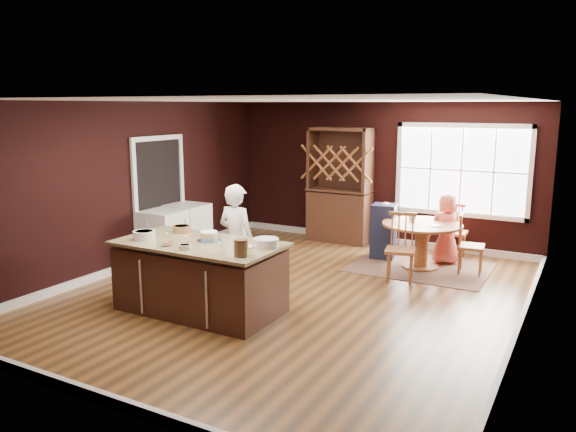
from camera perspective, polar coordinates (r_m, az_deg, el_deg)
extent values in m
plane|color=brown|center=(8.05, 0.69, -7.93)|extent=(7.00, 7.00, 0.00)
plane|color=white|center=(7.61, 0.74, 11.67)|extent=(7.00, 7.00, 0.00)
plane|color=black|center=(10.89, 9.45, 4.26)|extent=(6.00, 0.00, 6.00)
plane|color=black|center=(4.98, -18.72, -4.39)|extent=(6.00, 0.00, 6.00)
plane|color=black|center=(9.49, -15.50, 2.99)|extent=(0.00, 7.00, 7.00)
plane|color=black|center=(6.85, 23.41, -0.56)|extent=(0.00, 7.00, 7.00)
cube|color=#46261C|center=(7.39, -8.92, -6.45)|extent=(2.07, 1.05, 0.83)
cube|color=#BCB885|center=(7.26, -9.04, -2.79)|extent=(2.15, 1.13, 0.04)
cylinder|color=brown|center=(9.56, 13.28, -5.00)|extent=(0.60, 0.60, 0.04)
cylinder|color=brown|center=(9.47, 13.37, -3.06)|extent=(0.22, 0.22, 0.67)
cylinder|color=brown|center=(9.39, 13.47, -0.84)|extent=(1.29, 1.29, 0.04)
imported|color=white|center=(7.80, -5.23, -2.52)|extent=(0.61, 0.44, 1.59)
cylinder|color=silver|center=(7.54, -14.40, -1.89)|extent=(0.29, 0.29, 0.11)
cylinder|color=brown|center=(7.84, -10.75, -1.31)|extent=(0.25, 0.25, 0.09)
cylinder|color=silver|center=(7.13, -12.18, -2.79)|extent=(0.14, 0.14, 0.05)
cylinder|color=beige|center=(6.92, -10.42, -3.11)|extent=(0.15, 0.15, 0.06)
cylinder|color=white|center=(6.97, -6.96, -2.48)|extent=(0.08, 0.08, 0.16)
cylinder|color=#FFE8BF|center=(6.92, -4.56, -3.15)|extent=(0.24, 0.24, 0.02)
cylinder|color=white|center=(6.93, -2.22, -2.72)|extent=(0.31, 0.31, 0.11)
cylinder|color=brown|center=(6.51, -4.80, -3.23)|extent=(0.17, 0.17, 0.20)
cube|color=brown|center=(9.56, 13.28, -5.08)|extent=(2.17, 1.68, 0.01)
imported|color=#E46155|center=(9.79, 15.77, -1.26)|extent=(0.70, 0.62, 1.19)
cylinder|color=beige|center=(9.22, 14.84, -0.95)|extent=(0.19, 0.19, 0.01)
imported|color=silver|center=(9.56, 12.53, -0.15)|extent=(0.13, 0.13, 0.10)
cube|color=#342314|center=(10.93, 5.27, 3.12)|extent=(1.21, 0.50, 2.22)
cube|color=white|center=(9.61, -12.52, -2.18)|extent=(0.63, 0.61, 0.92)
cube|color=white|center=(10.08, -10.13, -1.43)|extent=(0.64, 0.62, 0.93)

